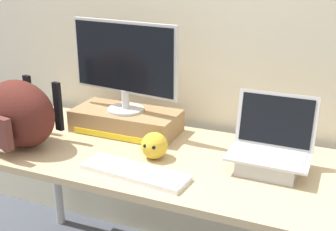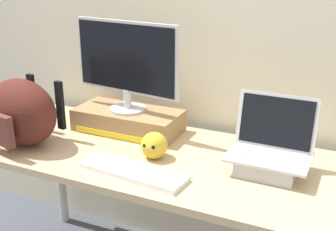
{
  "view_description": "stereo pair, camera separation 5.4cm",
  "coord_description": "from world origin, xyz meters",
  "px_view_note": "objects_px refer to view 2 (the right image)",
  "views": [
    {
      "loc": [
        0.64,
        -1.5,
        1.5
      ],
      "look_at": [
        0.0,
        0.0,
        0.9
      ],
      "focal_mm": 45.72,
      "sensor_mm": 36.0,
      "label": 1
    },
    {
      "loc": [
        0.69,
        -1.48,
        1.5
      ],
      "look_at": [
        0.0,
        0.0,
        0.9
      ],
      "focal_mm": 45.72,
      "sensor_mm": 36.0,
      "label": 2
    }
  ],
  "objects_px": {
    "desktop_monitor": "(126,63)",
    "toner_box_yellow": "(128,120)",
    "coffee_mug": "(30,112)",
    "open_laptop": "(269,157)",
    "messenger_backpack": "(21,112)",
    "plush_toy": "(154,145)",
    "external_keyboard": "(133,171)"
  },
  "relations": [
    {
      "from": "desktop_monitor",
      "to": "toner_box_yellow",
      "type": "bearing_deg",
      "value": 87.2
    },
    {
      "from": "coffee_mug",
      "to": "open_laptop",
      "type": "bearing_deg",
      "value": -1.34
    },
    {
      "from": "open_laptop",
      "to": "messenger_backpack",
      "type": "xyz_separation_m",
      "value": [
        -1.05,
        -0.2,
        0.09
      ]
    },
    {
      "from": "messenger_backpack",
      "to": "plush_toy",
      "type": "xyz_separation_m",
      "value": [
        0.59,
        0.11,
        -0.09
      ]
    },
    {
      "from": "messenger_backpack",
      "to": "coffee_mug",
      "type": "relative_size",
      "value": 3.24
    },
    {
      "from": "external_keyboard",
      "to": "coffee_mug",
      "type": "xyz_separation_m",
      "value": [
        -0.75,
        0.27,
        0.04
      ]
    },
    {
      "from": "external_keyboard",
      "to": "messenger_backpack",
      "type": "height_order",
      "value": "messenger_backpack"
    },
    {
      "from": "toner_box_yellow",
      "to": "open_laptop",
      "type": "bearing_deg",
      "value": -10.76
    },
    {
      "from": "desktop_monitor",
      "to": "plush_toy",
      "type": "relative_size",
      "value": 4.96
    },
    {
      "from": "toner_box_yellow",
      "to": "open_laptop",
      "type": "height_order",
      "value": "open_laptop"
    },
    {
      "from": "external_keyboard",
      "to": "messenger_backpack",
      "type": "relative_size",
      "value": 1.09
    },
    {
      "from": "open_laptop",
      "to": "coffee_mug",
      "type": "distance_m",
      "value": 1.21
    },
    {
      "from": "desktop_monitor",
      "to": "coffee_mug",
      "type": "xyz_separation_m",
      "value": [
        -0.51,
        -0.1,
        -0.28
      ]
    },
    {
      "from": "open_laptop",
      "to": "coffee_mug",
      "type": "xyz_separation_m",
      "value": [
        -1.21,
        0.03,
        -0.01
      ]
    },
    {
      "from": "toner_box_yellow",
      "to": "coffee_mug",
      "type": "bearing_deg",
      "value": -168.25
    },
    {
      "from": "coffee_mug",
      "to": "external_keyboard",
      "type": "bearing_deg",
      "value": -20.11
    },
    {
      "from": "toner_box_yellow",
      "to": "desktop_monitor",
      "type": "distance_m",
      "value": 0.28
    },
    {
      "from": "external_keyboard",
      "to": "messenger_backpack",
      "type": "xyz_separation_m",
      "value": [
        -0.59,
        0.05,
        0.14
      ]
    },
    {
      "from": "messenger_backpack",
      "to": "coffee_mug",
      "type": "distance_m",
      "value": 0.29
    },
    {
      "from": "messenger_backpack",
      "to": "toner_box_yellow",
      "type": "bearing_deg",
      "value": 54.8
    },
    {
      "from": "toner_box_yellow",
      "to": "messenger_backpack",
      "type": "height_order",
      "value": "messenger_backpack"
    },
    {
      "from": "toner_box_yellow",
      "to": "desktop_monitor",
      "type": "height_order",
      "value": "desktop_monitor"
    },
    {
      "from": "desktop_monitor",
      "to": "external_keyboard",
      "type": "relative_size",
      "value": 1.25
    },
    {
      "from": "desktop_monitor",
      "to": "coffee_mug",
      "type": "bearing_deg",
      "value": -160.62
    },
    {
      "from": "plush_toy",
      "to": "toner_box_yellow",
      "type": "bearing_deg",
      "value": 138.95
    },
    {
      "from": "plush_toy",
      "to": "desktop_monitor",
      "type": "bearing_deg",
      "value": 139.13
    },
    {
      "from": "desktop_monitor",
      "to": "messenger_backpack",
      "type": "distance_m",
      "value": 0.51
    },
    {
      "from": "open_laptop",
      "to": "external_keyboard",
      "type": "bearing_deg",
      "value": -151.45
    },
    {
      "from": "external_keyboard",
      "to": "plush_toy",
      "type": "height_order",
      "value": "plush_toy"
    },
    {
      "from": "open_laptop",
      "to": "plush_toy",
      "type": "height_order",
      "value": "open_laptop"
    },
    {
      "from": "toner_box_yellow",
      "to": "plush_toy",
      "type": "xyz_separation_m",
      "value": [
        0.25,
        -0.22,
        0.0
      ]
    },
    {
      "from": "plush_toy",
      "to": "messenger_backpack",
      "type": "bearing_deg",
      "value": -169.15
    }
  ]
}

